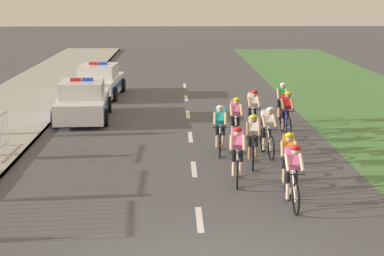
{
  "coord_description": "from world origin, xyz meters",
  "views": [
    {
      "loc": [
        -0.51,
        -10.33,
        4.77
      ],
      "look_at": [
        -0.05,
        7.1,
        1.1
      ],
      "focal_mm": 61.08,
      "sensor_mm": 36.0,
      "label": 1
    }
  ],
  "objects": [
    {
      "name": "police_car_nearest",
      "position": [
        -3.98,
        14.02,
        0.68
      ],
      "size": [
        2.17,
        4.49,
        1.59
      ],
      "color": "silver",
      "rests_on": "ground"
    },
    {
      "name": "police_car_second",
      "position": [
        -3.99,
        19.5,
        0.68
      ],
      "size": [
        2.18,
        4.49,
        1.59
      ],
      "color": "white",
      "rests_on": "ground"
    },
    {
      "name": "cyclist_ninth",
      "position": [
        2.15,
        11.5,
        0.79
      ],
      "size": [
        0.43,
        1.72,
        1.56
      ],
      "color": "black",
      "rests_on": "ground"
    },
    {
      "name": "cyclist_fourth",
      "position": [
        1.63,
        7.1,
        0.79
      ],
      "size": [
        0.45,
        1.72,
        1.56
      ],
      "color": "black",
      "rests_on": "ground"
    },
    {
      "name": "cyclist_fifth",
      "position": [
        0.83,
        8.58,
        0.79
      ],
      "size": [
        0.44,
        1.72,
        1.56
      ],
      "color": "black",
      "rests_on": "ground"
    },
    {
      "name": "cyclist_eighth",
      "position": [
        3.22,
        11.1,
        0.79
      ],
      "size": [
        0.43,
        1.72,
        1.56
      ],
      "color": "black",
      "rests_on": "ground"
    },
    {
      "name": "cyclist_seventh",
      "position": [
        1.42,
        9.95,
        0.79
      ],
      "size": [
        0.42,
        1.72,
        1.56
      ],
      "color": "black",
      "rests_on": "ground"
    },
    {
      "name": "cyclist_lead",
      "position": [
        2.1,
        3.58,
        0.79
      ],
      "size": [
        0.42,
        1.72,
        1.56
      ],
      "color": "black",
      "rests_on": "ground"
    },
    {
      "name": "cyclist_second",
      "position": [
        2.21,
        4.81,
        0.79
      ],
      "size": [
        0.45,
        1.72,
        1.56
      ],
      "color": "black",
      "rests_on": "ground"
    },
    {
      "name": "kerb_edge",
      "position": [
        -5.12,
        14.0,
        0.07
      ],
      "size": [
        0.16,
        60.0,
        0.13
      ],
      "primitive_type": "cube",
      "color": "#9E9E99",
      "rests_on": "ground"
    },
    {
      "name": "cyclist_third",
      "position": [
        1.05,
        5.49,
        0.79
      ],
      "size": [
        0.44,
        1.72,
        1.56
      ],
      "color": "black",
      "rests_on": "ground"
    },
    {
      "name": "cyclist_tenth",
      "position": [
        3.42,
        13.23,
        0.79
      ],
      "size": [
        0.42,
        1.72,
        1.56
      ],
      "color": "black",
      "rests_on": "ground"
    },
    {
      "name": "lane_markings_centre",
      "position": [
        0.0,
        10.86,
        0.0
      ],
      "size": [
        0.14,
        25.6,
        0.01
      ],
      "color": "white",
      "rests_on": "ground"
    },
    {
      "name": "cyclist_sixth",
      "position": [
        2.19,
        8.22,
        0.79
      ],
      "size": [
        0.45,
        1.72,
        1.56
      ],
      "color": "black",
      "rests_on": "ground"
    }
  ]
}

